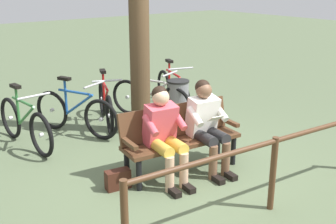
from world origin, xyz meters
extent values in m
plane|color=#566647|center=(0.00, 0.00, 0.00)|extent=(40.00, 40.00, 0.00)
cube|color=#51331E|center=(-0.02, -0.07, 0.42)|extent=(1.64, 0.64, 0.05)
cube|color=#51331E|center=(-0.05, -0.26, 0.66)|extent=(1.60, 0.34, 0.42)
cube|color=#51331E|center=(-0.78, 0.03, 0.56)|extent=(0.11, 0.40, 0.05)
cube|color=#51331E|center=(0.73, -0.17, 0.56)|extent=(0.11, 0.40, 0.05)
cylinder|color=black|center=(-0.72, 0.19, 0.20)|extent=(0.07, 0.07, 0.40)
cylinder|color=black|center=(0.71, 0.01, 0.20)|extent=(0.07, 0.07, 0.40)
cylinder|color=black|center=(-0.76, -0.14, 0.20)|extent=(0.07, 0.07, 0.40)
cylinder|color=black|center=(0.67, -0.33, 0.20)|extent=(0.07, 0.07, 0.40)
cube|color=white|center=(-0.35, -0.05, 0.71)|extent=(0.42, 0.35, 0.55)
sphere|color=brown|center=(-0.34, -0.03, 1.06)|extent=(0.21, 0.21, 0.21)
sphere|color=black|center=(-0.35, -0.06, 1.10)|extent=(0.20, 0.20, 0.20)
cylinder|color=#262628|center=(-0.42, 0.17, 0.49)|extent=(0.20, 0.42, 0.15)
cylinder|color=brown|center=(-0.39, 0.36, 0.23)|extent=(0.11, 0.11, 0.45)
cube|color=black|center=(-0.38, 0.46, 0.04)|extent=(0.12, 0.23, 0.07)
cylinder|color=white|center=(-0.53, 0.10, 0.77)|extent=(0.13, 0.31, 0.23)
cylinder|color=#262628|center=(-0.22, 0.14, 0.49)|extent=(0.20, 0.42, 0.15)
cylinder|color=brown|center=(-0.20, 0.34, 0.23)|extent=(0.11, 0.11, 0.45)
cube|color=black|center=(-0.18, 0.44, 0.04)|extent=(0.12, 0.23, 0.07)
cylinder|color=white|center=(-0.13, 0.05, 0.77)|extent=(0.13, 0.31, 0.23)
cube|color=silver|center=(-0.31, 0.25, 0.77)|extent=(0.21, 0.15, 0.09)
cube|color=#D84C59|center=(0.29, -0.13, 0.71)|extent=(0.42, 0.35, 0.55)
sphere|color=#D8A884|center=(0.29, -0.11, 1.06)|extent=(0.21, 0.21, 0.21)
sphere|color=black|center=(0.29, -0.14, 1.10)|extent=(0.20, 0.20, 0.20)
cylinder|color=gold|center=(0.21, 0.08, 0.49)|extent=(0.20, 0.42, 0.15)
cylinder|color=#D8A884|center=(0.24, 0.28, 0.23)|extent=(0.11, 0.11, 0.45)
cube|color=black|center=(0.25, 0.38, 0.04)|extent=(0.12, 0.23, 0.07)
cylinder|color=#D84C59|center=(0.11, 0.02, 0.77)|extent=(0.13, 0.31, 0.23)
cylinder|color=gold|center=(0.41, 0.06, 0.49)|extent=(0.20, 0.42, 0.15)
cylinder|color=#D8A884|center=(0.44, 0.26, 0.23)|extent=(0.11, 0.11, 0.45)
cube|color=black|center=(0.45, 0.35, 0.04)|extent=(0.12, 0.23, 0.07)
cylinder|color=#D84C59|center=(0.50, -0.03, 0.77)|extent=(0.13, 0.31, 0.23)
cube|color=#3F1E14|center=(0.89, -0.19, 0.12)|extent=(0.32, 0.19, 0.24)
cylinder|color=#4C3823|center=(-0.44, -1.62, 1.66)|extent=(0.31, 0.31, 3.31)
cylinder|color=slate|center=(-1.27, -1.67, 0.36)|extent=(0.37, 0.37, 0.71)
cylinder|color=black|center=(-1.27, -1.67, 0.73)|extent=(0.39, 0.39, 0.03)
torus|color=black|center=(-1.49, -1.81, 0.33)|extent=(0.26, 0.65, 0.66)
cylinder|color=silver|center=(-1.49, -1.81, 0.33)|extent=(0.07, 0.07, 0.06)
torus|color=black|center=(-1.80, -2.78, 0.33)|extent=(0.26, 0.65, 0.66)
cylinder|color=silver|center=(-1.80, -2.78, 0.33)|extent=(0.07, 0.07, 0.06)
cylinder|color=#B71414|center=(-1.65, -2.30, 0.71)|extent=(0.23, 0.61, 0.04)
cylinder|color=#B71414|center=(-1.62, -2.22, 0.51)|extent=(0.22, 0.58, 0.43)
cylinder|color=#B71414|center=(-1.70, -2.47, 0.63)|extent=(0.04, 0.04, 0.55)
cube|color=black|center=(-1.70, -2.47, 0.91)|extent=(0.15, 0.24, 0.05)
cylinder|color=#B2B2B7|center=(-1.52, -1.91, 0.88)|extent=(0.47, 0.18, 0.03)
torus|color=black|center=(-1.14, -1.61, 0.33)|extent=(0.29, 0.64, 0.66)
cylinder|color=silver|center=(-1.14, -1.61, 0.33)|extent=(0.07, 0.07, 0.06)
torus|color=black|center=(-0.78, -2.56, 0.33)|extent=(0.29, 0.64, 0.66)
cylinder|color=silver|center=(-0.78, -2.56, 0.33)|extent=(0.07, 0.07, 0.06)
cylinder|color=silver|center=(-0.96, -2.08, 0.71)|extent=(0.26, 0.61, 0.04)
cylinder|color=silver|center=(-0.99, -2.01, 0.51)|extent=(0.25, 0.57, 0.43)
cylinder|color=silver|center=(-0.90, -2.25, 0.63)|extent=(0.04, 0.04, 0.55)
cube|color=black|center=(-0.90, -2.25, 0.91)|extent=(0.16, 0.24, 0.05)
cylinder|color=#B2B2B7|center=(-1.11, -1.70, 0.88)|extent=(0.46, 0.20, 0.03)
torus|color=black|center=(0.03, -1.82, 0.33)|extent=(0.31, 0.63, 0.66)
cylinder|color=silver|center=(0.03, -1.82, 0.33)|extent=(0.07, 0.07, 0.06)
torus|color=black|center=(-0.37, -2.76, 0.33)|extent=(0.31, 0.63, 0.66)
cylinder|color=silver|center=(-0.37, -2.76, 0.33)|extent=(0.07, 0.07, 0.06)
cylinder|color=#B71414|center=(-0.17, -2.29, 0.71)|extent=(0.28, 0.60, 0.04)
cylinder|color=#B71414|center=(-0.14, -2.22, 0.51)|extent=(0.27, 0.57, 0.43)
cylinder|color=#B71414|center=(-0.24, -2.46, 0.63)|extent=(0.04, 0.04, 0.55)
cube|color=black|center=(-0.24, -2.46, 0.91)|extent=(0.17, 0.24, 0.05)
cylinder|color=#B2B2B7|center=(-0.01, -1.92, 0.88)|extent=(0.45, 0.22, 0.03)
torus|color=black|center=(0.24, -1.73, 0.33)|extent=(0.32, 0.63, 0.66)
cylinder|color=silver|center=(0.24, -1.73, 0.33)|extent=(0.07, 0.07, 0.06)
torus|color=black|center=(0.65, -2.67, 0.33)|extent=(0.32, 0.63, 0.66)
cylinder|color=silver|center=(0.65, -2.67, 0.33)|extent=(0.07, 0.07, 0.06)
cylinder|color=#1E519E|center=(0.44, -2.20, 0.71)|extent=(0.29, 0.60, 0.04)
cylinder|color=#1E519E|center=(0.41, -2.12, 0.51)|extent=(0.27, 0.56, 0.43)
cylinder|color=#1E519E|center=(0.52, -2.37, 0.63)|extent=(0.04, 0.04, 0.55)
cube|color=black|center=(0.52, -2.37, 0.91)|extent=(0.17, 0.24, 0.05)
cylinder|color=#B2B2B7|center=(0.28, -1.82, 0.88)|extent=(0.45, 0.22, 0.03)
torus|color=black|center=(1.24, -1.67, 0.33)|extent=(0.12, 0.66, 0.66)
cylinder|color=silver|center=(1.24, -1.67, 0.33)|extent=(0.06, 0.06, 0.06)
torus|color=black|center=(1.33, -2.68, 0.33)|extent=(0.12, 0.66, 0.66)
cylinder|color=silver|center=(1.33, -2.68, 0.33)|extent=(0.06, 0.06, 0.06)
cylinder|color=#337238|center=(1.28, -2.17, 0.71)|extent=(0.10, 0.63, 0.04)
cylinder|color=#337238|center=(1.28, -2.09, 0.51)|extent=(0.09, 0.60, 0.43)
cylinder|color=#337238|center=(1.30, -2.36, 0.63)|extent=(0.04, 0.04, 0.55)
cube|color=black|center=(1.30, -2.36, 0.91)|extent=(0.11, 0.23, 0.05)
cylinder|color=#B2B2B7|center=(1.25, -1.77, 0.88)|extent=(0.48, 0.08, 0.03)
cylinder|color=#51331E|center=(-0.20, 1.26, 0.42)|extent=(0.07, 0.07, 0.85)
cylinder|color=#51331E|center=(1.59, 1.08, 0.42)|extent=(0.07, 0.07, 0.85)
cylinder|color=#51331E|center=(-0.20, 1.26, 0.81)|extent=(3.58, 0.40, 0.06)
camera|label=1|loc=(3.23, 3.78, 2.46)|focal=44.70mm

